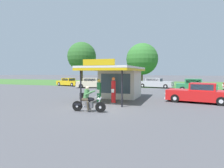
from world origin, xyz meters
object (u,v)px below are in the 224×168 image
parked_car_back_row_far_right (196,86)px  parked_car_back_row_right (155,83)px  gas_pump_offside (113,92)px  parked_car_second_row_spare (92,83)px  spare_tire_stack (83,96)px  motorcycle_with_rider (88,101)px  parked_car_back_row_far_left (69,82)px  featured_classic_sedan (199,94)px  gas_pump_nearside (99,92)px

parked_car_back_row_far_right → parked_car_back_row_right: bearing=138.7°
gas_pump_offside → parked_car_back_row_far_right: size_ratio=0.41×
parked_car_second_row_spare → spare_tire_stack: bearing=-69.2°
motorcycle_with_rider → parked_car_back_row_right: 20.40m
gas_pump_offside → parked_car_back_row_far_left: bearing=130.4°
motorcycle_with_rider → parked_car_back_row_right: motorcycle_with_rider is taller
parked_car_back_row_right → parked_car_back_row_far_right: (5.48, -4.81, 0.02)m
motorcycle_with_rider → spare_tire_stack: (-2.96, 5.00, -0.38)m
motorcycle_with_rider → parked_car_back_row_far_right: parked_car_back_row_far_right is taller
featured_classic_sedan → parked_car_back_row_far_right: size_ratio=1.04×
gas_pump_offside → motorcycle_with_rider: (-0.53, -3.34, -0.28)m
parked_car_back_row_far_left → parked_car_back_row_far_right: bearing=-11.5°
featured_classic_sedan → parked_car_back_row_far_right: (0.51, 9.39, 0.02)m
parked_car_back_row_far_right → spare_tire_stack: size_ratio=8.28×
parked_car_back_row_right → parked_car_back_row_far_right: 7.29m
parked_car_second_row_spare → parked_car_back_row_far_left: bearing=154.6°
gas_pump_offside → motorcycle_with_rider: bearing=-99.0°
parked_car_back_row_far_right → motorcycle_with_rider: bearing=-115.2°
gas_pump_offside → parked_car_back_row_far_left: size_ratio=0.38×
gas_pump_offside → motorcycle_with_rider: size_ratio=0.94×
parked_car_second_row_spare → gas_pump_offside: bearing=-59.5°
gas_pump_nearside → gas_pump_offside: (1.20, 0.00, 0.08)m
gas_pump_offside → parked_car_back_row_right: gas_pump_offside is taller
spare_tire_stack → featured_classic_sedan: bearing=6.5°
parked_car_back_row_right → gas_pump_offside: bearing=-94.4°
gas_pump_nearside → parked_car_second_row_spare: (-6.81, 13.59, -0.15)m
parked_car_back_row_far_right → parked_car_second_row_spare: size_ratio=0.91×
motorcycle_with_rider → gas_pump_nearside: bearing=101.4°
gas_pump_nearside → parked_car_back_row_far_left: (-12.74, 16.40, -0.23)m
parked_car_back_row_right → spare_tire_stack: size_ratio=9.63×
parked_car_back_row_far_right → gas_pump_nearside: bearing=-123.3°
parked_car_back_row_right → parked_car_back_row_far_left: size_ratio=1.06×
motorcycle_with_rider → parked_car_back_row_far_left: size_ratio=0.40×
gas_pump_nearside → motorcycle_with_rider: 3.41m
featured_classic_sedan → parked_car_back_row_right: size_ratio=0.90×
gas_pump_nearside → parked_car_back_row_right: 17.16m
gas_pump_offside → parked_car_back_row_far_right: bearing=60.9°
motorcycle_with_rider → parked_car_second_row_spare: (-7.49, 16.93, 0.06)m
gas_pump_nearside → parked_car_back_row_far_left: 20.77m
parked_car_back_row_right → spare_tire_stack: 16.05m
gas_pump_offside → spare_tire_stack: size_ratio=3.41×
parked_car_back_row_far_left → parked_car_second_row_spare: parked_car_second_row_spare is taller
featured_classic_sedan → spare_tire_stack: (-9.76, -1.11, -0.44)m
parked_car_back_row_right → parked_car_second_row_spare: size_ratio=1.06×
motorcycle_with_rider → featured_classic_sedan: size_ratio=0.42×
motorcycle_with_rider → spare_tire_stack: size_ratio=3.61×
spare_tire_stack → parked_car_back_row_far_left: bearing=125.4°
motorcycle_with_rider → parked_car_second_row_spare: bearing=113.9°
parked_car_back_row_right → parked_car_second_row_spare: 9.91m
gas_pump_offside → parked_car_second_row_spare: bearing=120.5°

